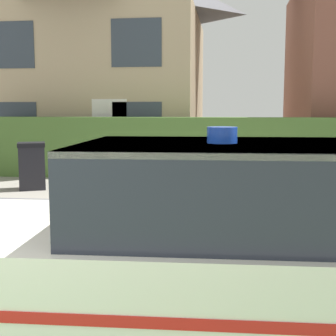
# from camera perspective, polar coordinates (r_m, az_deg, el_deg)

# --- Properties ---
(road_strip) EXTENTS (28.00, 6.99, 0.01)m
(road_strip) POSITION_cam_1_polar(r_m,az_deg,el_deg) (6.05, -10.84, -10.48)
(road_strip) COLOR #5B5B60
(road_strip) RESTS_ON ground
(garden_hedge) EXTENTS (12.32, 0.52, 1.61)m
(garden_hedge) POSITION_cam_1_polar(r_m,az_deg,el_deg) (12.18, 5.69, 2.38)
(garden_hedge) COLOR #4C7233
(garden_hedge) RESTS_ON ground
(police_car) EXTENTS (4.16, 1.82, 1.70)m
(police_car) POSITION_cam_1_polar(r_m,az_deg,el_deg) (3.47, 2.61, -10.93)
(police_car) COLOR black
(police_car) RESTS_ON road_strip
(house_left) EXTENTS (6.91, 6.62, 7.36)m
(house_left) POSITION_cam_1_polar(r_m,az_deg,el_deg) (16.70, -8.01, 13.82)
(house_left) COLOR tan
(house_left) RESTS_ON ground
(wheelie_bin) EXTENTS (0.79, 0.79, 1.07)m
(wheelie_bin) POSITION_cam_1_polar(r_m,az_deg,el_deg) (11.13, -16.24, 0.29)
(wheelie_bin) COLOR black
(wheelie_bin) RESTS_ON ground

